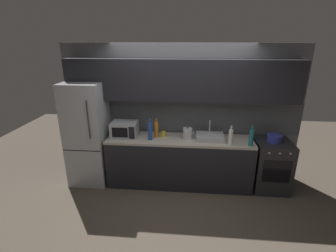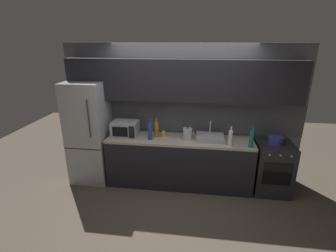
# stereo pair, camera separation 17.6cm
# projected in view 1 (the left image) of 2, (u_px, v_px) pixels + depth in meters

# --- Properties ---
(ground_plane) EXTENTS (10.00, 10.00, 0.00)m
(ground_plane) POSITION_uv_depth(u_px,v_px,m) (176.00, 215.00, 3.84)
(ground_plane) COLOR #4C4238
(back_wall) EXTENTS (4.30, 0.44, 2.50)m
(back_wall) POSITION_uv_depth(u_px,v_px,m) (181.00, 99.00, 4.45)
(back_wall) COLOR slate
(back_wall) RESTS_ON ground
(counter_run) EXTENTS (2.56, 0.60, 0.90)m
(counter_run) POSITION_uv_depth(u_px,v_px,m) (179.00, 161.00, 4.53)
(counter_run) COLOR black
(counter_run) RESTS_ON ground
(refrigerator) EXTENTS (0.68, 0.69, 1.87)m
(refrigerator) POSITION_uv_depth(u_px,v_px,m) (88.00, 134.00, 4.52)
(refrigerator) COLOR #ADAFB5
(refrigerator) RESTS_ON ground
(oven_range) EXTENTS (0.60, 0.62, 0.90)m
(oven_range) POSITION_uv_depth(u_px,v_px,m) (271.00, 165.00, 4.39)
(oven_range) COLOR #232326
(oven_range) RESTS_ON ground
(microwave) EXTENTS (0.46, 0.35, 0.27)m
(microwave) POSITION_uv_depth(u_px,v_px,m) (125.00, 129.00, 4.44)
(microwave) COLOR #A8AAAF
(microwave) RESTS_ON counter_run
(sink_basin) EXTENTS (0.48, 0.38, 0.30)m
(sink_basin) POSITION_uv_depth(u_px,v_px,m) (210.00, 137.00, 4.35)
(sink_basin) COLOR #ADAFB5
(sink_basin) RESTS_ON counter_run
(kettle) EXTENTS (0.20, 0.16, 0.22)m
(kettle) POSITION_uv_depth(u_px,v_px,m) (188.00, 134.00, 4.34)
(kettle) COLOR #B7BABF
(kettle) RESTS_ON counter_run
(wine_bottle_teal) EXTENTS (0.07, 0.07, 0.36)m
(wine_bottle_teal) POSITION_uv_depth(u_px,v_px,m) (251.00, 137.00, 4.04)
(wine_bottle_teal) COLOR #19666B
(wine_bottle_teal) RESTS_ON counter_run
(wine_bottle_amber) EXTENTS (0.08, 0.08, 0.35)m
(wine_bottle_amber) POSITION_uv_depth(u_px,v_px,m) (156.00, 129.00, 4.40)
(wine_bottle_amber) COLOR #B27019
(wine_bottle_amber) RESTS_ON counter_run
(wine_bottle_blue) EXTENTS (0.08, 0.08, 0.38)m
(wine_bottle_blue) POSITION_uv_depth(u_px,v_px,m) (150.00, 131.00, 4.29)
(wine_bottle_blue) COLOR #234299
(wine_bottle_blue) RESTS_ON counter_run
(wine_bottle_white) EXTENTS (0.07, 0.07, 0.33)m
(wine_bottle_white) POSITION_uv_depth(u_px,v_px,m) (231.00, 137.00, 4.09)
(wine_bottle_white) COLOR silver
(wine_bottle_white) RESTS_ON counter_run
(mug_yellow) EXTENTS (0.08, 0.08, 0.10)m
(mug_yellow) POSITION_uv_depth(u_px,v_px,m) (163.00, 134.00, 4.46)
(mug_yellow) COLOR gold
(mug_yellow) RESTS_ON counter_run
(cooking_pot) EXTENTS (0.24, 0.24, 0.13)m
(cooking_pot) POSITION_uv_depth(u_px,v_px,m) (274.00, 138.00, 4.22)
(cooking_pot) COLOR #333899
(cooking_pot) RESTS_ON oven_range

